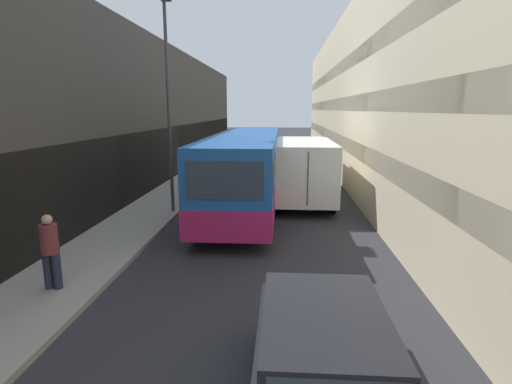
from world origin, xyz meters
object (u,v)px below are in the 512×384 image
bus (245,169)px  panel_van (248,151)px  car_hatchback (324,370)px  box_truck (303,166)px  pedestrian (50,249)px  street_lamp (167,68)px

bus → panel_van: (-0.99, 12.85, -0.55)m
panel_van → car_hatchback: bearing=-82.9°
bus → panel_van: bearing=94.4°
bus → box_truck: (2.45, 1.73, -0.08)m
panel_van → pedestrian: 21.32m
bus → pedestrian: 9.05m
bus → box_truck: bus is taller
box_truck → pedestrian: (-5.95, -10.05, -0.48)m
panel_van → street_lamp: size_ratio=0.51×
box_truck → pedestrian: size_ratio=4.48×
box_truck → street_lamp: 7.23m
pedestrian → street_lamp: 8.31m
pedestrian → car_hatchback: bearing=-31.1°
box_truck → street_lamp: street_lamp is taller
bus → pedestrian: (-3.50, -8.32, -0.56)m
box_truck → panel_van: (-3.44, 11.12, -0.46)m
panel_van → pedestrian: bearing=-96.8°
box_truck → car_hatchback: bearing=-91.6°
street_lamp → car_hatchback: bearing=-65.0°
bus → street_lamp: bearing=-153.5°
box_truck → bus: bearing=-144.8°
pedestrian → panel_van: bearing=83.2°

